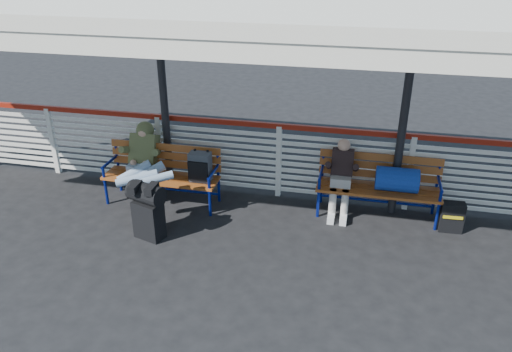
% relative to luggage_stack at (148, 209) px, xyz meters
% --- Properties ---
extents(ground, '(60.00, 60.00, 0.00)m').
position_rel_luggage_stack_xyz_m(ground, '(1.53, -0.27, -0.45)').
color(ground, black).
rests_on(ground, ground).
extents(fence, '(12.08, 0.08, 1.24)m').
position_rel_luggage_stack_xyz_m(fence, '(1.53, 1.63, 0.21)').
color(fence, silver).
rests_on(fence, ground).
extents(canopy, '(12.60, 3.60, 3.16)m').
position_rel_luggage_stack_xyz_m(canopy, '(1.53, 0.59, 2.59)').
color(canopy, silver).
rests_on(canopy, ground).
extents(luggage_stack, '(0.56, 0.42, 0.84)m').
position_rel_luggage_stack_xyz_m(luggage_stack, '(0.00, 0.00, 0.00)').
color(luggage_stack, black).
rests_on(luggage_stack, ground).
extents(bench_left, '(1.80, 0.56, 0.92)m').
position_rel_luggage_stack_xyz_m(bench_left, '(-0.00, 1.03, 0.14)').
color(bench_left, '#95421C').
rests_on(bench_left, ground).
extents(bench_right, '(1.80, 0.56, 0.92)m').
position_rel_luggage_stack_xyz_m(bench_right, '(3.22, 1.33, 0.15)').
color(bench_right, '#95421C').
rests_on(bench_right, ground).
extents(traveler_man, '(0.93, 1.64, 0.77)m').
position_rel_luggage_stack_xyz_m(traveler_man, '(-0.35, 0.69, 0.25)').
color(traveler_man, '#7E8FA9').
rests_on(traveler_man, ground).
extents(companion_person, '(0.32, 0.66, 1.15)m').
position_rel_luggage_stack_xyz_m(companion_person, '(2.54, 1.29, 0.14)').
color(companion_person, '#B1ABA1').
rests_on(companion_person, ground).
extents(suitcase_side, '(0.33, 0.21, 0.45)m').
position_rel_luggage_stack_xyz_m(suitcase_side, '(4.14, 1.10, -0.23)').
color(suitcase_side, black).
rests_on(suitcase_side, ground).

